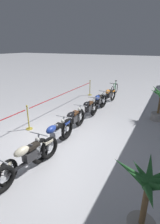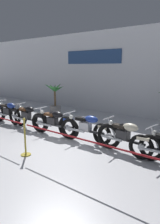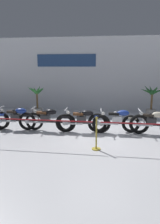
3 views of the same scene
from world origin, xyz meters
name	(u,v)px [view 3 (image 3 of 3)]	position (x,y,z in m)	size (l,w,h in m)	color
ground_plane	(99,137)	(0.00, 0.00, 0.00)	(120.00, 120.00, 0.00)	silver
back_wall	(105,74)	(-0.01, 5.12, 2.10)	(28.00, 0.29, 4.20)	white
motorcycle_blue_1	(17,118)	(-3.35, 0.47, 0.48)	(2.17, 0.62, 0.95)	black
motorcycle_black_2	(47,120)	(-2.10, 0.47, 0.47)	(2.36, 0.62, 0.94)	black
motorcycle_black_3	(83,121)	(-0.65, 0.49, 0.46)	(2.17, 0.62, 0.94)	black
motorcycle_blue_4	(118,121)	(0.72, 0.59, 0.47)	(2.37, 0.62, 0.96)	black
motorcycle_cream_5	(153,123)	(2.01, 0.65, 0.45)	(2.31, 0.62, 0.93)	black
potted_palm_left_of_row	(37,101)	(-3.52, 3.39, 0.73)	(0.91, 0.97, 1.60)	gray
potted_palm_right_of_row	(151,101)	(2.43, 3.64, 0.83)	(1.28, 1.12, 1.66)	gray
stanchion_far_left	(51,124)	(-1.44, -1.23, 0.75)	(12.14, 0.28, 1.05)	gold
stanchion_mid_left	(96,138)	(0.00, -1.23, 0.36)	(0.28, 0.28, 1.05)	gold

